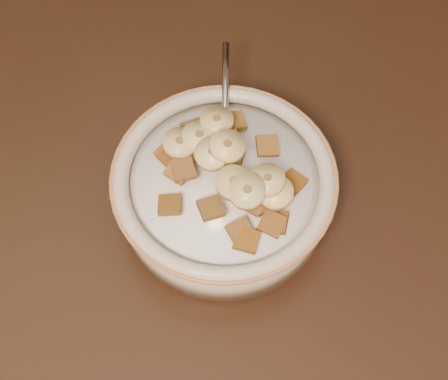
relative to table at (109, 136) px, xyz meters
The scene contains 35 objects.
floor 0.78m from the table, ahead, with size 4.00×4.50×0.10m, color #422816.
table is the anchor object (origin of this frame).
cereal_bowl 0.16m from the table, ahead, with size 0.20×0.20×0.05m, color beige.
milk 0.17m from the table, ahead, with size 0.16×0.16×0.00m, color white.
spoon 0.16m from the table, ahead, with size 0.04×0.05×0.01m, color #ADADAD.
cereal_square_0 0.21m from the table, ahead, with size 0.02×0.02×0.01m, color brown.
cereal_square_1 0.16m from the table, 19.74° to the left, with size 0.02×0.02×0.01m, color brown.
cereal_square_2 0.16m from the table, ahead, with size 0.02×0.02×0.01m, color olive.
cereal_square_3 0.14m from the table, ahead, with size 0.02×0.02×0.01m, color #975F26.
cereal_square_4 0.22m from the table, ahead, with size 0.02×0.02×0.01m, color brown.
cereal_square_5 0.18m from the table, ahead, with size 0.02×0.02×0.01m, color brown.
cereal_square_6 0.16m from the table, 24.44° to the right, with size 0.02×0.02×0.01m, color brown.
cereal_square_7 0.21m from the table, ahead, with size 0.02×0.02×0.01m, color #965C18.
cereal_square_8 0.15m from the table, 12.55° to the right, with size 0.02×0.02×0.01m, color brown.
cereal_square_9 0.19m from the table, 12.78° to the left, with size 0.02×0.02×0.01m, color brown.
cereal_square_10 0.23m from the table, ahead, with size 0.02×0.02×0.01m, color brown.
cereal_square_11 0.19m from the table, 15.19° to the right, with size 0.02×0.02×0.01m, color brown.
cereal_square_12 0.12m from the table, ahead, with size 0.02×0.02×0.01m, color olive.
cereal_square_13 0.13m from the table, ahead, with size 0.02×0.02×0.01m, color brown.
cereal_square_14 0.13m from the table, 10.19° to the right, with size 0.02×0.02×0.01m, color brown.
cereal_square_15 0.22m from the table, 13.37° to the right, with size 0.02×0.02×0.01m, color brown.
cereal_square_16 0.15m from the table, 13.82° to the right, with size 0.02×0.02×0.01m, color olive.
cereal_square_17 0.23m from the table, ahead, with size 0.02×0.02×0.01m, color brown.
cereal_square_18 0.13m from the table, 10.54° to the left, with size 0.02×0.02×0.01m, color brown.
cereal_square_19 0.22m from the table, 13.79° to the right, with size 0.02×0.02×0.01m, color brown.
banana_slice_0 0.14m from the table, ahead, with size 0.03×0.03×0.01m, color #EFDB84.
banana_slice_1 0.22m from the table, ahead, with size 0.03×0.03×0.01m, color #FAE188.
banana_slice_2 0.22m from the table, ahead, with size 0.03×0.03×0.01m, color #F2E27E.
banana_slice_3 0.20m from the table, ahead, with size 0.03×0.03×0.01m, color #EACF7D.
banana_slice_4 0.21m from the table, ahead, with size 0.03×0.03×0.01m, color #DDC179.
banana_slice_5 0.18m from the table, ahead, with size 0.03×0.03×0.01m, color beige.
banana_slice_6 0.15m from the table, ahead, with size 0.03×0.03×0.01m, color beige.
banana_slice_7 0.15m from the table, 13.33° to the left, with size 0.03×0.03×0.01m, color #F0CD7F.
banana_slice_8 0.21m from the table, ahead, with size 0.03×0.03×0.01m, color beige.
banana_slice_9 0.17m from the table, ahead, with size 0.03×0.03×0.01m, color #F4E196.
Camera 1 is at (0.31, -0.24, 1.29)m, focal length 50.00 mm.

